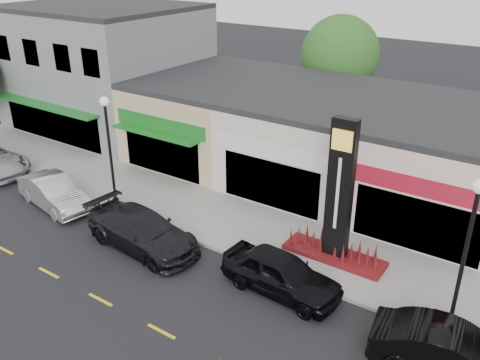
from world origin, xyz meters
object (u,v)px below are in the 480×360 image
at_px(lamp_west_near, 109,141).
at_px(pylon_sign, 338,212).
at_px(car_black_sedan, 281,273).
at_px(car_black_conv, 452,352).
at_px(car_white_van, 54,192).
at_px(car_dark_sedan, 142,231).
at_px(lamp_east_near, 467,243).

xyz_separation_m(lamp_west_near, pylon_sign, (11.00, 1.70, -1.20)).
relative_size(lamp_west_near, pylon_sign, 0.91).
distance_m(lamp_west_near, car_black_sedan, 10.64).
bearing_deg(pylon_sign, car_black_conv, -33.62).
distance_m(lamp_west_near, car_black_conv, 16.77).
relative_size(pylon_sign, car_white_van, 1.28).
height_order(pylon_sign, car_dark_sedan, pylon_sign).
distance_m(lamp_east_near, car_black_sedan, 6.51).
height_order(pylon_sign, car_black_sedan, pylon_sign).
bearing_deg(pylon_sign, lamp_east_near, -18.75).
xyz_separation_m(car_white_van, car_black_conv, (18.94, -0.23, 0.01)).
xyz_separation_m(car_white_van, car_dark_sedan, (6.26, -0.28, 0.04)).
height_order(lamp_east_near, car_dark_sedan, lamp_east_near).
xyz_separation_m(car_black_sedan, car_black_conv, (6.23, -0.61, -0.01)).
bearing_deg(pylon_sign, car_black_sedan, -104.71).
bearing_deg(pylon_sign, car_white_van, -165.93).
distance_m(lamp_west_near, pylon_sign, 11.19).
bearing_deg(car_dark_sedan, lamp_west_near, 67.21).
bearing_deg(car_black_sedan, car_dark_sedan, 99.04).
distance_m(lamp_east_near, car_white_van, 18.77).
bearing_deg(car_black_conv, pylon_sign, 47.15).
bearing_deg(lamp_west_near, pylon_sign, 8.77).
relative_size(lamp_west_near, lamp_east_near, 1.00).
distance_m(lamp_west_near, car_white_van, 4.05).
relative_size(car_white_van, car_black_sedan, 1.00).
relative_size(car_white_van, car_black_conv, 0.98).
bearing_deg(car_white_van, car_dark_sedan, -82.82).
distance_m(pylon_sign, car_black_conv, 6.70).
relative_size(lamp_east_near, car_white_van, 1.17).
bearing_deg(car_dark_sedan, lamp_east_near, -76.05).
distance_m(car_white_van, car_dark_sedan, 6.27).
distance_m(car_black_sedan, car_black_conv, 6.26).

